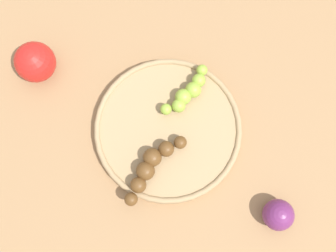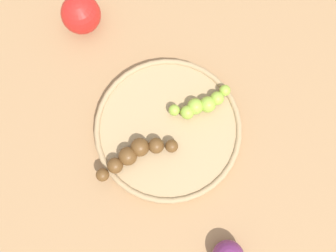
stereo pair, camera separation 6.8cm
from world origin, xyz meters
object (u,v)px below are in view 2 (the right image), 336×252
Objects in this scene: fruit_bowl at (168,129)px; apple_red at (82,13)px; banana_green at (202,105)px; banana_overripe at (135,154)px.

apple_red is at bearing 89.29° from fruit_bowl.
banana_green is 0.78× the size of banana_overripe.
fruit_bowl is at bearing -78.18° from banana_green.
fruit_bowl is 3.57× the size of apple_red.
apple_red is (0.08, 0.26, 0.00)m from banana_overripe.
banana_overripe is (-0.14, 0.00, 0.00)m from banana_green.
banana_green is at bearing -3.47° from fruit_bowl.
banana_green is at bearing -75.60° from banana_overripe.
banana_green is 0.27m from apple_red.
banana_overripe reaches higher than banana_green.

